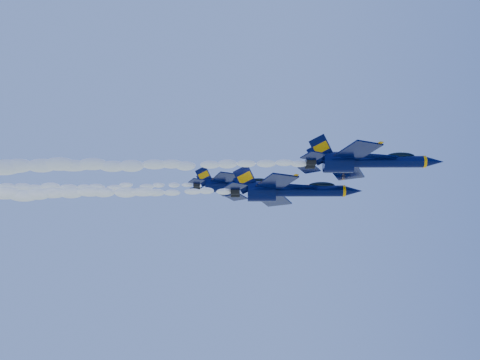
{
  "coord_description": "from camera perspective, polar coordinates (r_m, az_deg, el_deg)",
  "views": [
    {
      "loc": [
        0.7,
        -86.48,
        123.76
      ],
      "look_at": [
        0.25,
        -1.79,
        152.41
      ],
      "focal_mm": 45.0,
      "sensor_mm": 36.0,
      "label": 1
    }
  ],
  "objects": [
    {
      "name": "smoke_trail_jet_second",
      "position": [
        93.1,
        -18.12,
        -1.3
      ],
      "size": [
        55.41,
        2.63,
        2.37
      ],
      "primitive_type": "ellipsoid",
      "color": "white"
    },
    {
      "name": "smoke_trail_jet_third",
      "position": [
        105.04,
        -19.61,
        -0.67
      ],
      "size": [
        55.41,
        2.1,
        1.89
      ],
      "primitive_type": "ellipsoid",
      "color": "white"
    },
    {
      "name": "jet_lead",
      "position": [
        82.6,
        11.81,
        1.74
      ],
      "size": [
        18.58,
        15.24,
        6.9
      ],
      "color": "#020831"
    },
    {
      "name": "jet_third",
      "position": [
        98.93,
        -0.54,
        -0.42
      ],
      "size": [
        15.49,
        12.7,
        5.76
      ],
      "color": "#020831"
    },
    {
      "name": "smoke_trail_jet_lead",
      "position": [
        83.0,
        -13.06,
        1.36
      ],
      "size": [
        55.41,
        2.52,
        2.26
      ],
      "primitive_type": "ellipsoid",
      "color": "white"
    },
    {
      "name": "jet_second",
      "position": [
        88.73,
        4.56,
        -1.01
      ],
      "size": [
        19.41,
        15.92,
        7.21
      ],
      "color": "#020831"
    }
  ]
}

